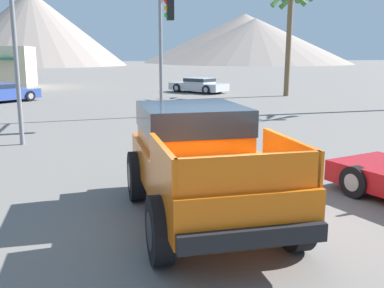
{
  "coord_description": "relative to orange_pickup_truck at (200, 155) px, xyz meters",
  "views": [
    {
      "loc": [
        -2.05,
        -7.2,
        2.92
      ],
      "look_at": [
        -0.26,
        1.12,
        1.19
      ],
      "focal_mm": 42.0,
      "sensor_mm": 36.0,
      "label": 1
    }
  ],
  "objects": [
    {
      "name": "parked_car_silver",
      "position": [
        5.82,
        25.26,
        -0.55
      ],
      "size": [
        4.17,
        4.52,
        1.1
      ],
      "rotation": [
        0.0,
        0.0,
        0.69
      ],
      "color": "#B7BABF",
      "rests_on": "ground_plane"
    },
    {
      "name": "ground_plane",
      "position": [
        0.26,
        -0.44,
        -1.12
      ],
      "size": [
        320.0,
        320.0,
        0.0
      ],
      "primitive_type": "plane",
      "color": "slate"
    },
    {
      "name": "parked_car_blue",
      "position": [
        -7.32,
        21.24,
        -0.54
      ],
      "size": [
        4.42,
        4.2,
        1.14
      ],
      "rotation": [
        0.0,
        0.0,
        5.44
      ],
      "color": "#334C9E",
      "rests_on": "ground_plane"
    },
    {
      "name": "palm_tree_tall",
      "position": [
        11.1,
        21.37,
        4.5
      ],
      "size": [
        2.84,
        3.11,
        7.49
      ],
      "color": "brown",
      "rests_on": "ground_plane"
    },
    {
      "name": "orange_pickup_truck",
      "position": [
        0.0,
        0.0,
        0.0
      ],
      "size": [
        2.42,
        4.96,
        1.95
      ],
      "rotation": [
        0.0,
        0.0,
        0.02
      ],
      "color": "orange",
      "rests_on": "ground_plane"
    },
    {
      "name": "distant_mountain_range",
      "position": [
        14.5,
        116.09,
        6.5
      ],
      "size": [
        134.32,
        73.1,
        18.18
      ],
      "color": "gray",
      "rests_on": "ground_plane"
    },
    {
      "name": "traffic_light_main",
      "position": [
        1.21,
        11.88,
        2.62
      ],
      "size": [
        0.38,
        3.2,
        5.38
      ],
      "rotation": [
        0.0,
        0.0,
        4.71
      ],
      "color": "slate",
      "rests_on": "ground_plane"
    }
  ]
}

